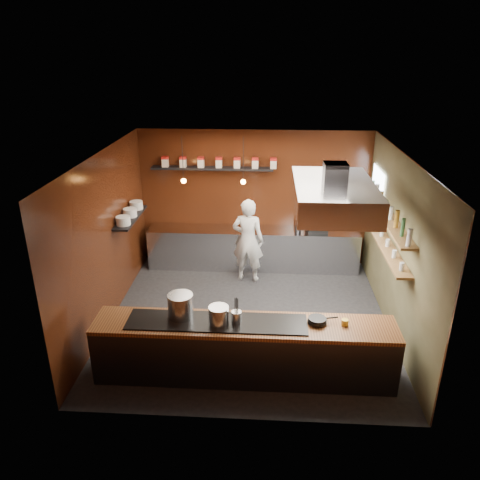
# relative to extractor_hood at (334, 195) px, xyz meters

# --- Properties ---
(floor) EXTENTS (5.00, 5.00, 0.00)m
(floor) POSITION_rel_extractor_hood_xyz_m (-1.30, 0.40, -2.51)
(floor) COLOR black
(floor) RESTS_ON ground
(back_wall) EXTENTS (5.00, 0.00, 5.00)m
(back_wall) POSITION_rel_extractor_hood_xyz_m (-1.30, 2.90, -1.01)
(back_wall) COLOR #331309
(back_wall) RESTS_ON ground
(left_wall) EXTENTS (0.00, 5.00, 5.00)m
(left_wall) POSITION_rel_extractor_hood_xyz_m (-3.80, 0.40, -1.01)
(left_wall) COLOR #331309
(left_wall) RESTS_ON ground
(right_wall) EXTENTS (0.00, 5.00, 5.00)m
(right_wall) POSITION_rel_extractor_hood_xyz_m (1.20, 0.40, -1.01)
(right_wall) COLOR #424025
(right_wall) RESTS_ON ground
(ceiling) EXTENTS (5.00, 5.00, 0.00)m
(ceiling) POSITION_rel_extractor_hood_xyz_m (-1.30, 0.40, 0.49)
(ceiling) COLOR silver
(ceiling) RESTS_ON back_wall
(window_pane) EXTENTS (0.00, 1.00, 1.00)m
(window_pane) POSITION_rel_extractor_hood_xyz_m (1.15, 2.10, -0.61)
(window_pane) COLOR white
(window_pane) RESTS_ON right_wall
(prep_counter) EXTENTS (4.60, 0.65, 0.90)m
(prep_counter) POSITION_rel_extractor_hood_xyz_m (-1.30, 2.57, -2.06)
(prep_counter) COLOR silver
(prep_counter) RESTS_ON floor
(pass_counter) EXTENTS (4.40, 0.72, 0.94)m
(pass_counter) POSITION_rel_extractor_hood_xyz_m (-1.30, -1.20, -2.04)
(pass_counter) COLOR #38383D
(pass_counter) RESTS_ON floor
(tin_shelf) EXTENTS (2.60, 0.26, 0.04)m
(tin_shelf) POSITION_rel_extractor_hood_xyz_m (-2.20, 2.76, -0.31)
(tin_shelf) COLOR black
(tin_shelf) RESTS_ON back_wall
(plate_shelf) EXTENTS (0.30, 1.40, 0.04)m
(plate_shelf) POSITION_rel_extractor_hood_xyz_m (-3.64, 1.40, -0.96)
(plate_shelf) COLOR black
(plate_shelf) RESTS_ON left_wall
(bottle_shelf_upper) EXTENTS (0.26, 2.80, 0.04)m
(bottle_shelf_upper) POSITION_rel_extractor_hood_xyz_m (1.04, 0.70, -0.59)
(bottle_shelf_upper) COLOR olive
(bottle_shelf_upper) RESTS_ON right_wall
(bottle_shelf_lower) EXTENTS (0.26, 2.80, 0.04)m
(bottle_shelf_lower) POSITION_rel_extractor_hood_xyz_m (1.04, 0.70, -1.06)
(bottle_shelf_lower) COLOR olive
(bottle_shelf_lower) RESTS_ON right_wall
(extractor_hood) EXTENTS (1.20, 2.00, 0.72)m
(extractor_hood) POSITION_rel_extractor_hood_xyz_m (0.00, 0.00, 0.00)
(extractor_hood) COLOR #38383D
(extractor_hood) RESTS_ON ceiling
(pendant_left) EXTENTS (0.10, 0.10, 0.95)m
(pendant_left) POSITION_rel_extractor_hood_xyz_m (-2.70, 2.10, -0.35)
(pendant_left) COLOR black
(pendant_left) RESTS_ON ceiling
(pendant_right) EXTENTS (0.10, 0.10, 0.95)m
(pendant_right) POSITION_rel_extractor_hood_xyz_m (-1.50, 2.10, -0.35)
(pendant_right) COLOR black
(pendant_right) RESTS_ON ceiling
(storage_tins) EXTENTS (2.43, 0.13, 0.22)m
(storage_tins) POSITION_rel_extractor_hood_xyz_m (-2.05, 2.76, -0.17)
(storage_tins) COLOR beige
(storage_tins) RESTS_ON tin_shelf
(plate_stacks) EXTENTS (0.26, 1.16, 0.16)m
(plate_stacks) POSITION_rel_extractor_hood_xyz_m (-3.64, 1.40, -0.86)
(plate_stacks) COLOR silver
(plate_stacks) RESTS_ON plate_shelf
(bottles) EXTENTS (0.06, 2.66, 0.24)m
(bottles) POSITION_rel_extractor_hood_xyz_m (1.04, 0.70, -0.45)
(bottles) COLOR silver
(bottles) RESTS_ON bottle_shelf_upper
(wine_glasses) EXTENTS (0.07, 2.37, 0.13)m
(wine_glasses) POSITION_rel_extractor_hood_xyz_m (1.04, 0.70, -0.97)
(wine_glasses) COLOR silver
(wine_glasses) RESTS_ON bottle_shelf_lower
(stockpot_large) EXTENTS (0.46, 0.46, 0.36)m
(stockpot_large) POSITION_rel_extractor_hood_xyz_m (-2.24, -1.10, -1.38)
(stockpot_large) COLOR #B3B5BA
(stockpot_large) RESTS_ON pass_counter
(stockpot_small) EXTENTS (0.36, 0.36, 0.27)m
(stockpot_small) POSITION_rel_extractor_hood_xyz_m (-1.66, -1.26, -1.43)
(stockpot_small) COLOR silver
(stockpot_small) RESTS_ON pass_counter
(utensil_crock) EXTENTS (0.16, 0.16, 0.19)m
(utensil_crock) POSITION_rel_extractor_hood_xyz_m (-1.41, -1.23, -1.47)
(utensil_crock) COLOR silver
(utensil_crock) RESTS_ON pass_counter
(frying_pan) EXTENTS (0.44, 0.28, 0.07)m
(frying_pan) POSITION_rel_extractor_hood_xyz_m (-0.25, -1.13, -1.53)
(frying_pan) COLOR black
(frying_pan) RESTS_ON pass_counter
(butter_jar) EXTENTS (0.11, 0.11, 0.09)m
(butter_jar) POSITION_rel_extractor_hood_xyz_m (0.14, -1.16, -1.54)
(butter_jar) COLOR gold
(butter_jar) RESTS_ON pass_counter
(espresso_machine) EXTENTS (0.46, 0.44, 0.43)m
(espresso_machine) POSITION_rel_extractor_hood_xyz_m (0.07, 2.57, -1.39)
(espresso_machine) COLOR black
(espresso_machine) RESTS_ON prep_counter
(chef) EXTENTS (0.71, 0.53, 1.79)m
(chef) POSITION_rel_extractor_hood_xyz_m (-1.39, 1.96, -1.61)
(chef) COLOR white
(chef) RESTS_ON floor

